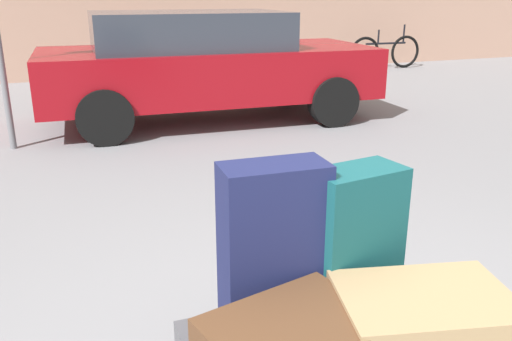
% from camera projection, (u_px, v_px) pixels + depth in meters
% --- Properties ---
extents(suitcase_teal_center, '(0.42, 0.27, 0.64)m').
position_uv_depth(suitcase_teal_center, '(354.00, 241.00, 2.26)').
color(suitcase_teal_center, '#144C51').
rests_on(suitcase_teal_center, luggage_cart).
extents(suitcase_navy_rear_left, '(0.43, 0.23, 0.69)m').
position_uv_depth(suitcase_navy_rear_left, '(273.00, 246.00, 2.16)').
color(suitcase_navy_rear_left, '#191E47').
rests_on(suitcase_navy_rear_left, luggage_cart).
extents(suitcase_tan_front_left, '(0.71, 0.57, 0.28)m').
position_uv_depth(suitcase_tan_front_left, '(423.00, 327.00, 1.98)').
color(suitcase_tan_front_left, '#9E7F56').
rests_on(suitcase_tan_front_left, luggage_cart).
extents(parked_car, '(4.37, 2.05, 1.42)m').
position_uv_depth(parked_car, '(204.00, 63.00, 7.04)').
color(parked_car, maroon).
rests_on(parked_car, ground_plane).
extents(bicycle_leaning, '(1.76, 0.11, 0.96)m').
position_uv_depth(bicycle_leaning, '(385.00, 52.00, 11.99)').
color(bicycle_leaning, black).
rests_on(bicycle_leaning, ground_plane).
extents(bollard_kerb_near, '(0.25, 0.25, 0.71)m').
position_uv_depth(bollard_kerb_near, '(263.00, 66.00, 9.79)').
color(bollard_kerb_near, '#72665B').
rests_on(bollard_kerb_near, ground_plane).
extents(bollard_kerb_mid, '(0.25, 0.25, 0.71)m').
position_uv_depth(bollard_kerb_mid, '(339.00, 63.00, 10.31)').
color(bollard_kerb_mid, '#72665B').
rests_on(bollard_kerb_mid, ground_plane).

